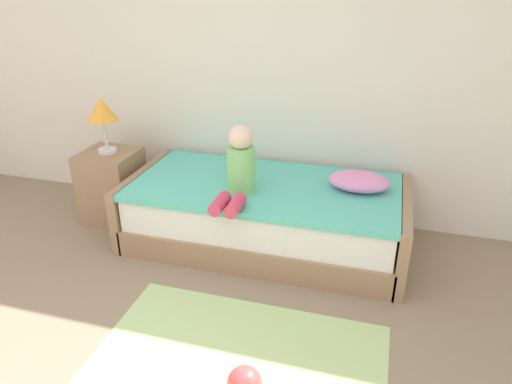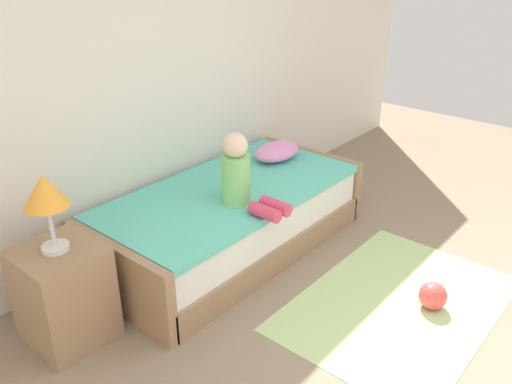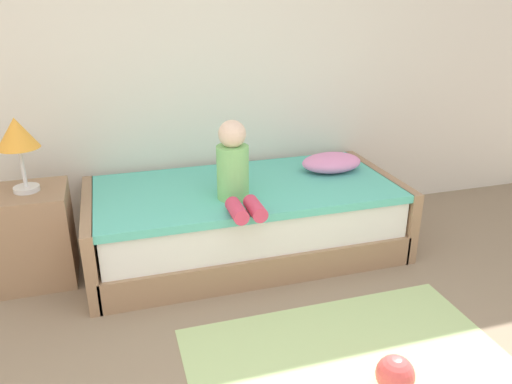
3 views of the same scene
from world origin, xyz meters
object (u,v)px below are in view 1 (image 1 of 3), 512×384
object	(u,v)px
bed	(265,214)
nightstand	(112,185)
child_figure	(239,168)
toy_ball	(245,384)
table_lamp	(102,112)
pillow	(359,181)

from	to	relation	value
bed	nightstand	bearing A→B (deg)	177.98
child_figure	toy_ball	xyz separation A→B (m)	(0.42, -1.25, -0.62)
child_figure	toy_ball	bearing A→B (deg)	-71.28
nightstand	toy_ball	world-z (taller)	nightstand
table_lamp	pillow	bearing A→B (deg)	1.48
pillow	nightstand	bearing A→B (deg)	-178.52
pillow	child_figure	bearing A→B (deg)	-157.82
bed	nightstand	size ratio (longest dim) A/B	3.52
nightstand	toy_ball	xyz separation A→B (m)	(1.64, -1.52, -0.21)
table_lamp	nightstand	bearing A→B (deg)	0.00
bed	pillow	world-z (taller)	pillow
table_lamp	pillow	size ratio (longest dim) A/B	1.02
toy_ball	child_figure	bearing A→B (deg)	108.72
nightstand	toy_ball	size ratio (longest dim) A/B	3.35
toy_ball	bed	bearing A→B (deg)	101.25
bed	table_lamp	world-z (taller)	table_lamp
table_lamp	child_figure	world-z (taller)	table_lamp
bed	toy_ball	world-z (taller)	bed
pillow	toy_ball	distance (m)	1.69
pillow	table_lamp	bearing A→B (deg)	-178.52
bed	toy_ball	size ratio (longest dim) A/B	11.79
child_figure	table_lamp	bearing A→B (deg)	167.26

